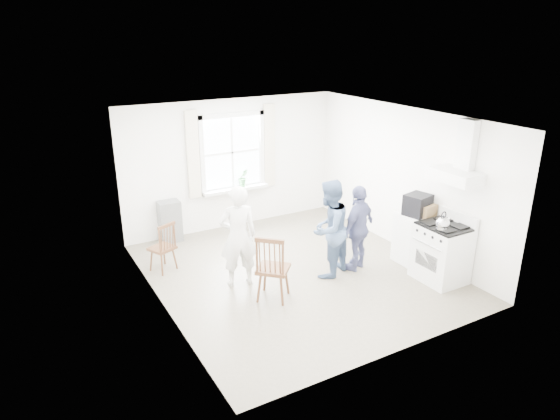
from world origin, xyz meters
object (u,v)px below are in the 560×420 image
object	(u,v)px
windsor_chair_b	(271,262)
person_mid	(329,229)
low_cabinet	(414,238)
stereo_stack	(418,205)
gas_stove	(442,252)
person_left	(238,236)
windsor_chair_a	(165,242)
person_right	(358,228)

from	to	relation	value
windsor_chair_b	person_mid	xyz separation A→B (m)	(1.24, 0.32, 0.16)
low_cabinet	stereo_stack	bearing A→B (deg)	-121.26
low_cabinet	stereo_stack	size ratio (longest dim) A/B	1.92
gas_stove	person_mid	size ratio (longest dim) A/B	0.69
windsor_chair_b	person_left	size ratio (longest dim) A/B	0.65
gas_stove	windsor_chair_b	bearing A→B (deg)	165.09
gas_stove	low_cabinet	size ratio (longest dim) A/B	1.24
stereo_stack	person_left	world-z (taller)	person_left
windsor_chair_a	person_left	xyz separation A→B (m)	(0.87, -1.00, 0.29)
low_cabinet	person_mid	distance (m)	1.63
windsor_chair_a	person_left	size ratio (longest dim) A/B	0.53
person_left	person_right	bearing A→B (deg)	177.77
gas_stove	stereo_stack	bearing A→B (deg)	86.00
person_mid	person_right	distance (m)	0.57
stereo_stack	person_mid	size ratio (longest dim) A/B	0.29
stereo_stack	windsor_chair_a	distance (m)	4.25
stereo_stack	low_cabinet	bearing A→B (deg)	58.74
windsor_chair_b	person_mid	world-z (taller)	person_mid
person_left	person_right	world-z (taller)	person_left
windsor_chair_a	person_left	bearing A→B (deg)	-48.81
stereo_stack	person_right	size ratio (longest dim) A/B	0.32
windsor_chair_a	windsor_chair_b	xyz separation A→B (m)	(1.05, -1.73, 0.11)
stereo_stack	person_right	world-z (taller)	person_right
low_cabinet	windsor_chair_a	size ratio (longest dim) A/B	1.02
low_cabinet	stereo_stack	world-z (taller)	stereo_stack
windsor_chair_a	person_mid	bearing A→B (deg)	-31.77
windsor_chair_a	gas_stove	bearing A→B (deg)	-33.10
low_cabinet	person_mid	xyz separation A→B (m)	(-1.55, 0.34, 0.36)
gas_stove	person_right	xyz separation A→B (m)	(-0.92, 0.99, 0.25)
low_cabinet	person_right	distance (m)	1.07
windsor_chair_a	person_right	size ratio (longest dim) A/B	0.60
low_cabinet	stereo_stack	xyz separation A→B (m)	(-0.02, -0.04, 0.63)
person_mid	stereo_stack	bearing A→B (deg)	141.23
person_right	windsor_chair_b	bearing A→B (deg)	-14.38
person_left	gas_stove	bearing A→B (deg)	164.43
windsor_chair_a	person_right	bearing A→B (deg)	-27.25
windsor_chair_a	person_mid	xyz separation A→B (m)	(2.29, -1.42, 0.28)
gas_stove	person_left	distance (m)	3.27
person_left	person_mid	world-z (taller)	person_left
gas_stove	person_left	bearing A→B (deg)	153.23
gas_stove	person_right	size ratio (longest dim) A/B	0.76
low_cabinet	person_left	world-z (taller)	person_left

